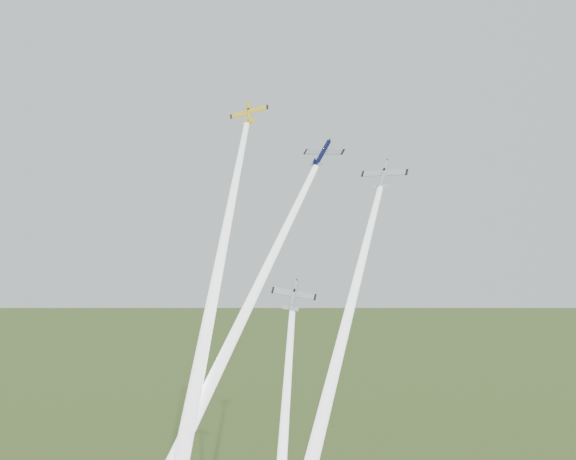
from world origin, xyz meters
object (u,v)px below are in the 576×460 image
object	(u,v)px
plane_yellow	(249,113)
plane_navy	(322,153)
plane_silver_low	(293,295)
plane_silver_right	(384,174)

from	to	relation	value
plane_yellow	plane_navy	xyz separation A→B (m)	(14.43, -7.39, -8.48)
plane_yellow	plane_silver_low	distance (m)	36.35
plane_yellow	plane_silver_low	xyz separation A→B (m)	(11.13, -14.85, -31.26)
plane_yellow	plane_navy	size ratio (longest dim) A/B	0.96
plane_navy	plane_silver_right	world-z (taller)	plane_navy
plane_silver_right	plane_silver_low	size ratio (longest dim) A/B	1.16
plane_yellow	plane_silver_low	world-z (taller)	plane_yellow
plane_yellow	plane_silver_right	size ratio (longest dim) A/B	0.88
plane_navy	plane_silver_low	xyz separation A→B (m)	(-3.30, -7.46, -22.77)
plane_silver_right	plane_silver_low	bearing A→B (deg)	-121.76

